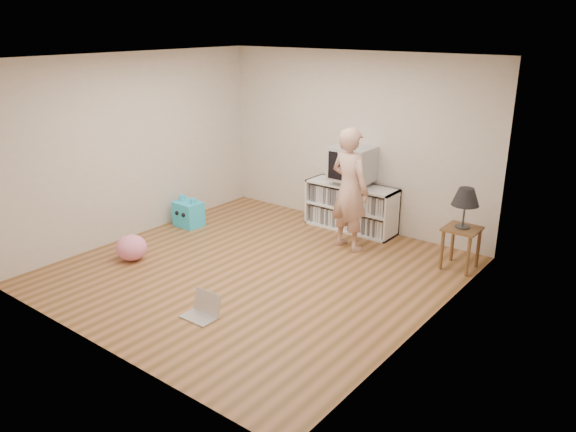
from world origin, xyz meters
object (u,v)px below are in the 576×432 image
at_px(dvd_deck, 352,182).
at_px(person, 350,189).
at_px(laptop, 203,310).
at_px(crt_tv, 353,163).
at_px(table_lamp, 466,198).
at_px(side_table, 461,238).
at_px(plush_pink, 132,248).
at_px(plush_blue, 188,213).
at_px(media_unit, 352,207).

height_order(dvd_deck, person, person).
xyz_separation_m(person, laptop, (-0.21, -2.57, -0.78)).
height_order(dvd_deck, crt_tv, crt_tv).
relative_size(crt_tv, table_lamp, 1.17).
relative_size(dvd_deck, laptop, 1.22).
height_order(crt_tv, laptop, crt_tv).
distance_m(side_table, laptop, 3.34).
distance_m(crt_tv, plush_pink, 3.33).
distance_m(person, laptop, 2.69).
bearing_deg(side_table, table_lamp, 0.00).
bearing_deg(laptop, plush_pink, 164.73).
distance_m(side_table, plush_pink, 4.26).
height_order(person, plush_pink, person).
xyz_separation_m(side_table, plush_blue, (-3.89, -1.04, -0.22)).
bearing_deg(plush_blue, side_table, 16.60).
xyz_separation_m(crt_tv, side_table, (1.85, -0.37, -0.60)).
distance_m(side_table, table_lamp, 0.53).
relative_size(person, plush_blue, 3.64).
bearing_deg(media_unit, laptop, -87.22).
bearing_deg(person, side_table, -157.07).
bearing_deg(dvd_deck, side_table, -11.33).
xyz_separation_m(media_unit, side_table, (1.85, -0.39, 0.07)).
relative_size(side_table, table_lamp, 1.07).
bearing_deg(plush_blue, crt_tv, 36.17).
height_order(side_table, table_lamp, table_lamp).
height_order(media_unit, dvd_deck, dvd_deck).
xyz_separation_m(dvd_deck, plush_pink, (-1.67, -2.76, -0.56)).
relative_size(table_lamp, laptop, 1.39).
xyz_separation_m(dvd_deck, laptop, (0.16, -3.23, -0.67)).
xyz_separation_m(person, plush_blue, (-2.41, -0.75, -0.65)).
height_order(dvd_deck, plush_blue, dvd_deck).
distance_m(person, plush_blue, 2.60).
xyz_separation_m(side_table, laptop, (-1.69, -2.86, -0.35)).
distance_m(dvd_deck, side_table, 1.91).
bearing_deg(crt_tv, dvd_deck, 90.00).
distance_m(dvd_deck, plush_blue, 2.54).
bearing_deg(table_lamp, side_table, 0.00).
bearing_deg(media_unit, person, -61.62).
height_order(laptop, plush_blue, plush_blue).
relative_size(crt_tv, plush_pink, 1.50).
height_order(dvd_deck, side_table, dvd_deck).
xyz_separation_m(crt_tv, table_lamp, (1.85, -0.37, -0.08)).
distance_m(table_lamp, laptop, 3.44).
xyz_separation_m(media_unit, laptop, (0.16, -3.25, -0.28)).
bearing_deg(plush_blue, dvd_deck, 36.23).
xyz_separation_m(side_table, table_lamp, (0.00, 0.00, 0.53)).
xyz_separation_m(dvd_deck, person, (0.37, -0.66, 0.11)).
bearing_deg(person, laptop, 97.25).
height_order(side_table, plush_blue, side_table).
height_order(table_lamp, laptop, table_lamp).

